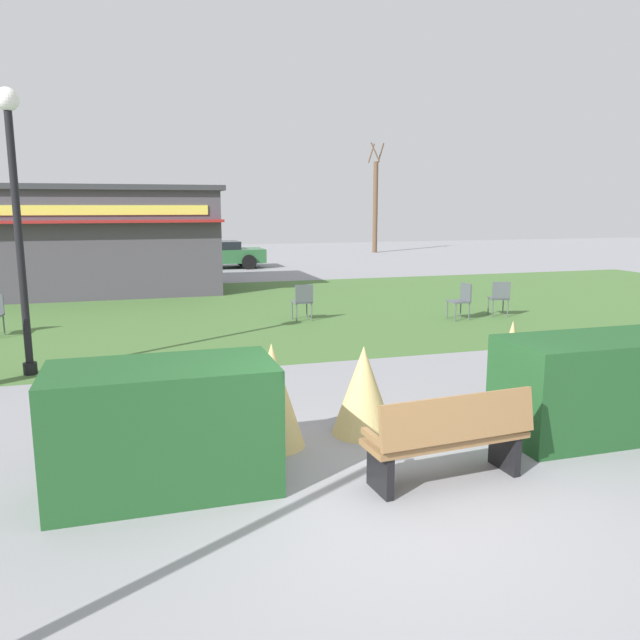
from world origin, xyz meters
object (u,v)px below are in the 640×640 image
Objects in this scene: lamppost_mid at (16,200)px; cafe_chair_east at (462,298)px; parked_car_center_slot at (215,254)px; cafe_chair_north at (500,296)px; food_kiosk at (89,239)px; parked_car_west_slot at (90,256)px; cafe_chair_west at (303,299)px; tree_left_bg at (375,205)px; park_bench at (450,437)px.

lamppost_mid is 9.95m from cafe_chair_east.
cafe_chair_east is (9.36, 2.46, -2.30)m from lamppost_mid.
cafe_chair_north is at bearing -70.01° from parked_car_center_slot.
lamppost_mid is at bearing -166.26° from cafe_chair_north.
food_kiosk is at bearing 87.74° from lamppost_mid.
parked_car_west_slot is (-0.41, 6.70, -1.05)m from food_kiosk.
parked_car_center_slot reaches higher than cafe_chair_east.
cafe_chair_west is 1.00× the size of cafe_chair_east.
food_kiosk reaches higher than cafe_chair_north.
tree_left_bg is at bearing 56.83° from lamppost_mid.
cafe_chair_east is at bearing -74.16° from parked_car_center_slot.
food_kiosk reaches higher than cafe_chair_east.
cafe_chair_east is at bearing -57.19° from parked_car_west_slot.
cafe_chair_east is at bearing -14.17° from cafe_chair_west.
park_bench is 1.95× the size of cafe_chair_north.
cafe_chair_north is at bearing -9.79° from cafe_chair_west.
tree_left_bg is (15.61, 6.88, 2.17)m from parked_car_west_slot.
cafe_chair_east is at bearing 14.71° from lamppost_mid.
park_bench is at bearing -50.65° from lamppost_mid.
food_kiosk is 1.94× the size of parked_car_center_slot.
parked_car_west_slot is (-0.01, 16.99, -2.19)m from lamppost_mid.
cafe_chair_north is (10.08, -7.73, -1.16)m from food_kiosk.
lamppost_mid is at bearing 129.35° from park_bench.
parked_car_west_slot reaches higher than cafe_chair_north.
parked_car_west_slot is at bearing 122.81° from cafe_chair_east.
cafe_chair_west and cafe_chair_east have the same top height.
cafe_chair_east is 0.21× the size of parked_car_center_slot.
tree_left_bg reaches higher than cafe_chair_east.
parked_car_west_slot is 5.24m from parked_car_center_slot.
tree_left_bg reaches higher than park_bench.
food_kiosk is 1.29× the size of tree_left_bg.
cafe_chair_west is at bearing 84.03° from park_bench.
parked_car_west_slot is 0.67× the size of tree_left_bg.
park_bench is at bearing -120.14° from cafe_chair_east.
parked_car_west_slot is at bearing 179.99° from parked_car_center_slot.
tree_left_bg is at bearing 76.50° from cafe_chair_north.
cafe_chair_west is 3.88m from cafe_chair_east.
parked_car_west_slot is at bearing 101.61° from park_bench.
parked_car_west_slot is at bearing 126.03° from cafe_chair_north.
cafe_chair_west is at bearing 170.21° from cafe_chair_north.
park_bench is at bearing -110.35° from tree_left_bg.
food_kiosk reaches higher than parked_car_center_slot.
food_kiosk is 8.70m from cafe_chair_west.
cafe_chair_east is 0.21× the size of parked_car_west_slot.
lamppost_mid is 0.71× the size of tree_left_bg.
park_bench is 0.41× the size of parked_car_west_slot.
cafe_chair_west is 0.14× the size of tree_left_bg.
lamppost_mid is 6.94m from cafe_chair_west.
tree_left_bg is at bearing 73.75° from cafe_chair_east.
cafe_chair_west is (0.95, 9.07, 0.05)m from park_bench.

